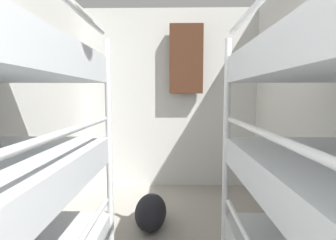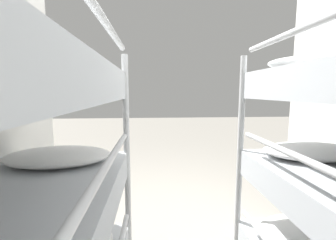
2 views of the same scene
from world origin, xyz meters
name	(u,v)px [view 2 (image 2 of 2)]	position (x,y,z in m)	size (l,w,h in m)	color
ground_plane	(176,230)	(0.00, 0.00, 0.00)	(20.00, 20.00, 0.00)	gray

